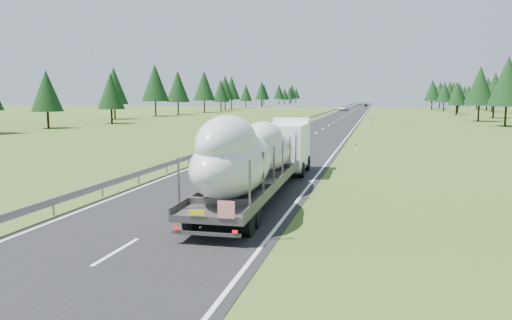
% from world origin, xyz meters
% --- Properties ---
extents(ground, '(400.00, 400.00, 0.00)m').
position_xyz_m(ground, '(0.00, 0.00, 0.00)').
color(ground, '#384F1A').
rests_on(ground, ground).
extents(road_surface, '(10.00, 400.00, 0.02)m').
position_xyz_m(road_surface, '(0.00, 100.00, 0.01)').
color(road_surface, black).
rests_on(road_surface, ground).
extents(guardrail, '(0.10, 400.00, 0.76)m').
position_xyz_m(guardrail, '(-5.30, 99.94, 0.60)').
color(guardrail, slate).
rests_on(guardrail, ground).
extents(marker_posts, '(0.13, 350.08, 1.00)m').
position_xyz_m(marker_posts, '(6.50, 155.00, 0.54)').
color(marker_posts, silver).
rests_on(marker_posts, ground).
extents(highway_sign, '(0.08, 0.90, 2.60)m').
position_xyz_m(highway_sign, '(7.20, 80.00, 1.81)').
color(highway_sign, slate).
rests_on(highway_sign, ground).
extents(tree_line_right, '(28.63, 355.94, 12.63)m').
position_xyz_m(tree_line_right, '(39.95, 132.53, 6.99)').
color(tree_line_right, black).
rests_on(tree_line_right, ground).
extents(tree_line_left, '(14.18, 355.69, 12.62)m').
position_xyz_m(tree_line_left, '(-43.46, 139.52, 6.95)').
color(tree_line_left, black).
rests_on(tree_line_left, ground).
extents(boat_truck, '(3.11, 19.47, 4.45)m').
position_xyz_m(boat_truck, '(2.52, 9.89, 2.29)').
color(boat_truck, white).
rests_on(boat_truck, ground).
extents(distant_van, '(3.34, 6.40, 1.72)m').
position_xyz_m(distant_van, '(-3.33, 152.82, 0.86)').
color(distant_van, white).
rests_on(distant_van, ground).
extents(distant_car_dark, '(1.94, 4.05, 1.34)m').
position_xyz_m(distant_car_dark, '(2.30, 216.41, 0.67)').
color(distant_car_dark, black).
rests_on(distant_car_dark, ground).
extents(distant_car_blue, '(1.80, 4.59, 1.49)m').
position_xyz_m(distant_car_blue, '(-1.13, 250.06, 0.74)').
color(distant_car_blue, '#181B44').
rests_on(distant_car_blue, ground).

